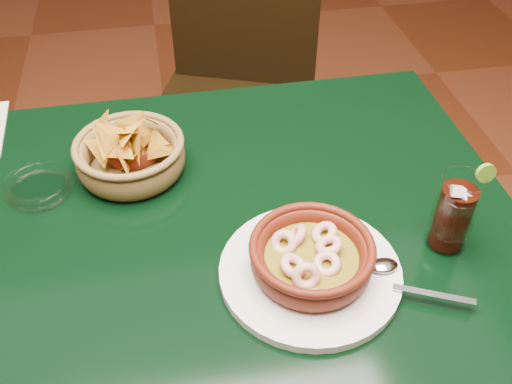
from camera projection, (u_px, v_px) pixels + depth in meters
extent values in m
cube|color=black|center=(175.00, 228.00, 0.99)|extent=(1.20, 0.80, 0.04)
cylinder|color=black|center=(375.00, 210.00, 1.57)|extent=(0.06, 0.06, 0.71)
cube|color=black|center=(231.00, 121.00, 1.65)|extent=(0.59, 0.59, 0.04)
cylinder|color=black|center=(155.00, 220.00, 1.70)|extent=(0.04, 0.04, 0.49)
cylinder|color=black|center=(285.00, 237.00, 1.64)|extent=(0.04, 0.04, 0.49)
cylinder|color=black|center=(190.00, 141.00, 1.98)|extent=(0.04, 0.04, 0.49)
cylinder|color=black|center=(302.00, 154.00, 1.93)|extent=(0.04, 0.04, 0.49)
cube|color=black|center=(244.00, 5.00, 1.62)|extent=(0.42, 0.19, 0.48)
cylinder|color=silver|center=(310.00, 272.00, 0.89)|extent=(0.28, 0.28, 0.02)
cylinder|color=#4B1409|center=(310.00, 267.00, 0.88)|extent=(0.17, 0.17, 0.01)
torus|color=#4B1409|center=(311.00, 257.00, 0.86)|extent=(0.21, 0.21, 0.04)
torus|color=#4B1409|center=(312.00, 247.00, 0.85)|extent=(0.19, 0.19, 0.01)
cylinder|color=brown|center=(311.00, 257.00, 0.86)|extent=(0.14, 0.14, 0.01)
torus|color=beige|center=(329.00, 246.00, 0.86)|extent=(0.06, 0.06, 0.03)
torus|color=beige|center=(324.00, 233.00, 0.88)|extent=(0.06, 0.06, 0.04)
torus|color=beige|center=(296.00, 236.00, 0.89)|extent=(0.04, 0.05, 0.05)
torus|color=beige|center=(284.00, 243.00, 0.87)|extent=(0.06, 0.05, 0.05)
torus|color=beige|center=(293.00, 266.00, 0.84)|extent=(0.05, 0.04, 0.03)
torus|color=beige|center=(306.00, 276.00, 0.82)|extent=(0.05, 0.03, 0.05)
torus|color=beige|center=(327.00, 264.00, 0.84)|extent=(0.05, 0.05, 0.04)
cube|color=silver|center=(434.00, 295.00, 0.84)|extent=(0.11, 0.06, 0.00)
ellipsoid|color=silver|center=(384.00, 265.00, 0.88)|extent=(0.05, 0.03, 0.01)
cylinder|color=olive|center=(133.00, 169.00, 1.08)|extent=(0.17, 0.17, 0.01)
torus|color=olive|center=(131.00, 157.00, 1.06)|extent=(0.24, 0.24, 0.06)
torus|color=olive|center=(128.00, 144.00, 1.04)|extent=(0.20, 0.20, 0.01)
cone|color=#BF7C19|center=(108.00, 141.00, 1.03)|extent=(0.10, 0.08, 0.07)
cone|color=#BF7C19|center=(131.00, 157.00, 1.05)|extent=(0.08, 0.10, 0.08)
cone|color=#BF7C19|center=(160.00, 148.00, 1.08)|extent=(0.10, 0.06, 0.09)
cone|color=#BF7C19|center=(125.00, 133.00, 1.02)|extent=(0.08, 0.09, 0.05)
cone|color=#BF7C19|center=(135.00, 146.00, 1.03)|extent=(0.05, 0.08, 0.09)
cone|color=#BF7C19|center=(133.00, 141.00, 1.04)|extent=(0.07, 0.07, 0.09)
cone|color=#BF7C19|center=(102.00, 126.00, 1.04)|extent=(0.06, 0.08, 0.07)
cone|color=#BF7C19|center=(147.00, 141.00, 1.07)|extent=(0.05, 0.10, 0.09)
cone|color=#BF7C19|center=(149.00, 119.00, 1.05)|extent=(0.09, 0.07, 0.08)
cone|color=#BF7C19|center=(159.00, 147.00, 1.05)|extent=(0.08, 0.05, 0.08)
cone|color=#BF7C19|center=(132.00, 126.00, 1.04)|extent=(0.10, 0.04, 0.10)
cone|color=#BF7C19|center=(111.00, 136.00, 1.02)|extent=(0.10, 0.06, 0.09)
cone|color=#BF7C19|center=(145.00, 144.00, 1.08)|extent=(0.09, 0.10, 0.04)
cone|color=#BF7C19|center=(124.00, 162.00, 1.02)|extent=(0.03, 0.09, 0.09)
cone|color=#BF7C19|center=(114.00, 148.00, 1.07)|extent=(0.10, 0.05, 0.09)
cone|color=#BF7C19|center=(121.00, 148.00, 1.02)|extent=(0.09, 0.10, 0.05)
cone|color=#BF7C19|center=(129.00, 133.00, 1.02)|extent=(0.11, 0.08, 0.07)
cone|color=#BF7C19|center=(128.00, 133.00, 1.04)|extent=(0.08, 0.07, 0.06)
cone|color=#BF7C19|center=(102.00, 148.00, 1.05)|extent=(0.10, 0.08, 0.07)
cone|color=#BF7C19|center=(128.00, 142.00, 1.03)|extent=(0.04, 0.10, 0.10)
cone|color=#BF7C19|center=(122.00, 151.00, 1.06)|extent=(0.10, 0.04, 0.09)
cone|color=#BF7C19|center=(143.00, 135.00, 1.04)|extent=(0.09, 0.06, 0.08)
cylinder|color=#4B1409|center=(133.00, 155.00, 1.11)|extent=(0.10, 0.10, 0.01)
torus|color=#4B1409|center=(132.00, 147.00, 1.10)|extent=(0.13, 0.13, 0.04)
cylinder|color=#235014|center=(131.00, 145.00, 1.09)|extent=(0.08, 0.08, 0.01)
sphere|color=#235014|center=(132.00, 143.00, 1.08)|extent=(0.02, 0.02, 0.02)
sphere|color=#235014|center=(132.00, 136.00, 1.10)|extent=(0.02, 0.02, 0.02)
sphere|color=#235014|center=(137.00, 138.00, 1.10)|extent=(0.02, 0.02, 0.02)
sphere|color=#235014|center=(121.00, 140.00, 1.09)|extent=(0.02, 0.02, 0.02)
sphere|color=#235014|center=(131.00, 138.00, 1.10)|extent=(0.02, 0.02, 0.02)
cylinder|color=white|center=(445.00, 242.00, 0.94)|extent=(0.06, 0.06, 0.01)
torus|color=white|center=(454.00, 212.00, 0.89)|extent=(0.14, 0.14, 0.08)
cylinder|color=black|center=(453.00, 217.00, 0.90)|extent=(0.06, 0.06, 0.11)
cube|color=silver|center=(460.00, 195.00, 0.86)|extent=(0.02, 0.02, 0.03)
cube|color=silver|center=(449.00, 200.00, 0.88)|extent=(0.02, 0.02, 0.02)
cube|color=silver|center=(467.00, 198.00, 0.86)|extent=(0.02, 0.02, 0.03)
cube|color=silver|center=(457.00, 191.00, 0.85)|extent=(0.02, 0.03, 0.02)
cube|color=silver|center=(461.00, 198.00, 0.86)|extent=(0.03, 0.03, 0.02)
torus|color=white|center=(465.00, 179.00, 0.85)|extent=(0.07, 0.07, 0.00)
cylinder|color=#578A21|center=(486.00, 173.00, 0.85)|extent=(0.03, 0.01, 0.03)
cylinder|color=white|center=(40.00, 191.00, 1.03)|extent=(0.11, 0.11, 0.01)
torus|color=white|center=(38.00, 185.00, 1.02)|extent=(0.13, 0.13, 0.03)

